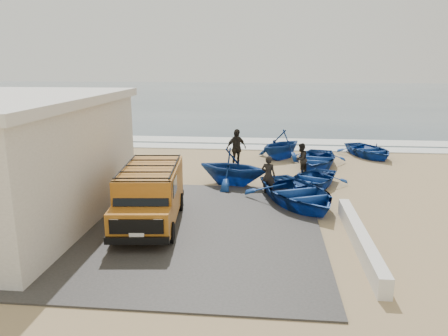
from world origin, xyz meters
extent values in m
plane|color=tan|center=(0.00, 0.00, 0.00)|extent=(160.00, 160.00, 0.00)
cube|color=#3A3835|center=(-2.00, -2.00, 0.03)|extent=(12.00, 10.00, 0.05)
cube|color=#385166|center=(0.00, 56.00, 0.00)|extent=(180.00, 88.00, 0.01)
cube|color=white|center=(0.00, 12.00, 0.03)|extent=(180.00, 1.60, 0.06)
cube|color=white|center=(0.00, 14.50, 0.02)|extent=(180.00, 2.20, 0.04)
cube|color=black|center=(-3.55, -0.50, 2.60)|extent=(0.08, 0.70, 0.90)
cube|color=silver|center=(5.00, -3.00, 0.28)|extent=(0.35, 6.00, 0.55)
cube|color=#B66A1B|center=(-1.69, -1.43, 1.12)|extent=(2.18, 3.88, 1.57)
cube|color=#B66A1B|center=(-1.45, -3.70, 0.76)|extent=(1.89, 1.04, 0.86)
cube|color=black|center=(-1.50, -3.25, 1.52)|extent=(1.69, 0.49, 0.68)
cube|color=black|center=(-1.40, -4.14, 0.86)|extent=(1.54, 0.24, 0.43)
cube|color=black|center=(-1.40, -4.17, 0.45)|extent=(1.85, 0.32, 0.21)
cube|color=black|center=(-1.68, -1.47, 1.98)|extent=(2.06, 3.58, 0.06)
cylinder|color=black|center=(-2.33, -3.41, 0.33)|extent=(0.28, 0.68, 0.67)
cylinder|color=black|center=(-2.64, -0.47, 0.33)|extent=(0.28, 0.68, 0.67)
cylinder|color=black|center=(-0.65, -3.23, 0.33)|extent=(0.28, 0.68, 0.67)
cylinder|color=black|center=(-0.95, -0.30, 0.33)|extent=(0.28, 0.68, 0.67)
imported|color=navy|center=(3.40, 0.87, 0.47)|extent=(4.79, 5.44, 0.94)
imported|color=navy|center=(4.18, 3.31, 0.36)|extent=(3.83, 4.28, 0.73)
imported|color=navy|center=(0.71, 3.34, 0.83)|extent=(3.87, 3.60, 1.66)
imported|color=navy|center=(4.77, 7.28, 0.42)|extent=(3.72, 4.60, 0.84)
imported|color=navy|center=(2.99, 9.03, 0.82)|extent=(4.05, 4.12, 1.65)
imported|color=navy|center=(8.04, 10.04, 0.39)|extent=(3.86, 4.50, 0.79)
imported|color=black|center=(2.28, 2.07, 0.82)|extent=(0.70, 0.58, 1.64)
imported|color=black|center=(3.84, 5.46, 0.78)|extent=(0.91, 0.96, 1.56)
imported|color=black|center=(0.61, 6.71, 1.01)|extent=(1.24, 1.09, 2.01)
camera|label=1|loc=(2.21, -15.36, 5.38)|focal=35.00mm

